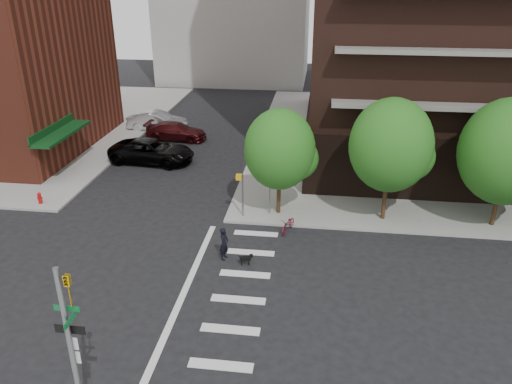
{
  "coord_description": "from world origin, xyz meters",
  "views": [
    {
      "loc": [
        6.09,
        -17.73,
        13.26
      ],
      "look_at": [
        3.0,
        6.0,
        2.5
      ],
      "focal_mm": 35.0,
      "sensor_mm": 36.0,
      "label": 1
    }
  ],
  "objects_px": {
    "parked_car_silver": "(158,121)",
    "dog_walker": "(224,244)",
    "fire_hydrant": "(40,197)",
    "parked_car_maroon": "(176,131)",
    "scooter": "(288,224)",
    "traffic_signal": "(76,370)",
    "parked_car_black": "(152,151)"
  },
  "relations": [
    {
      "from": "fire_hydrant",
      "to": "scooter",
      "type": "relative_size",
      "value": 0.45
    },
    {
      "from": "fire_hydrant",
      "to": "parked_car_silver",
      "type": "height_order",
      "value": "parked_car_silver"
    },
    {
      "from": "traffic_signal",
      "to": "dog_walker",
      "type": "relative_size",
      "value": 3.52
    },
    {
      "from": "parked_car_black",
      "to": "dog_walker",
      "type": "distance_m",
      "value": 14.9
    },
    {
      "from": "parked_car_maroon",
      "to": "dog_walker",
      "type": "relative_size",
      "value": 3.0
    },
    {
      "from": "traffic_signal",
      "to": "parked_car_silver",
      "type": "xyz_separation_m",
      "value": [
        -7.65,
        31.16,
        -1.83
      ]
    },
    {
      "from": "scooter",
      "to": "parked_car_black",
      "type": "bearing_deg",
      "value": 157.44
    },
    {
      "from": "parked_car_maroon",
      "to": "parked_car_silver",
      "type": "xyz_separation_m",
      "value": [
        -2.33,
        2.3,
        0.13
      ]
    },
    {
      "from": "parked_car_maroon",
      "to": "scooter",
      "type": "relative_size",
      "value": 3.13
    },
    {
      "from": "fire_hydrant",
      "to": "parked_car_black",
      "type": "xyz_separation_m",
      "value": [
        4.42,
        8.13,
        0.31
      ]
    },
    {
      "from": "parked_car_black",
      "to": "scooter",
      "type": "height_order",
      "value": "parked_car_black"
    },
    {
      "from": "parked_car_maroon",
      "to": "scooter",
      "type": "distance_m",
      "value": 18.21
    },
    {
      "from": "parked_car_maroon",
      "to": "fire_hydrant",
      "type": "bearing_deg",
      "value": 163.83
    },
    {
      "from": "traffic_signal",
      "to": "fire_hydrant",
      "type": "relative_size",
      "value": 8.2
    },
    {
      "from": "parked_car_maroon",
      "to": "scooter",
      "type": "bearing_deg",
      "value": -141.78
    },
    {
      "from": "scooter",
      "to": "dog_walker",
      "type": "bearing_deg",
      "value": -113.79
    },
    {
      "from": "fire_hydrant",
      "to": "dog_walker",
      "type": "distance_m",
      "value": 13.08
    },
    {
      "from": "traffic_signal",
      "to": "scooter",
      "type": "relative_size",
      "value": 3.69
    },
    {
      "from": "parked_car_maroon",
      "to": "traffic_signal",
      "type": "bearing_deg",
      "value": -166.58
    },
    {
      "from": "parked_car_silver",
      "to": "dog_walker",
      "type": "bearing_deg",
      "value": -148.97
    },
    {
      "from": "traffic_signal",
      "to": "parked_car_silver",
      "type": "bearing_deg",
      "value": 103.8
    },
    {
      "from": "scooter",
      "to": "fire_hydrant",
      "type": "bearing_deg",
      "value": -166.31
    },
    {
      "from": "parked_car_silver",
      "to": "dog_walker",
      "type": "height_order",
      "value": "parked_car_silver"
    },
    {
      "from": "traffic_signal",
      "to": "parked_car_maroon",
      "type": "bearing_deg",
      "value": 100.44
    },
    {
      "from": "traffic_signal",
      "to": "parked_car_black",
      "type": "bearing_deg",
      "value": 103.47
    },
    {
      "from": "fire_hydrant",
      "to": "scooter",
      "type": "distance_m",
      "value": 15.28
    },
    {
      "from": "fire_hydrant",
      "to": "parked_car_maroon",
      "type": "bearing_deg",
      "value": 70.85
    },
    {
      "from": "fire_hydrant",
      "to": "parked_car_maroon",
      "type": "xyz_separation_m",
      "value": [
        4.71,
        13.57,
        0.19
      ]
    },
    {
      "from": "parked_car_silver",
      "to": "fire_hydrant",
      "type": "bearing_deg",
      "value": 176.65
    },
    {
      "from": "parked_car_black",
      "to": "parked_car_maroon",
      "type": "xyz_separation_m",
      "value": [
        0.29,
        5.44,
        -0.12
      ]
    },
    {
      "from": "parked_car_black",
      "to": "parked_car_silver",
      "type": "bearing_deg",
      "value": 20.04
    },
    {
      "from": "traffic_signal",
      "to": "parked_car_black",
      "type": "relative_size",
      "value": 0.96
    }
  ]
}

